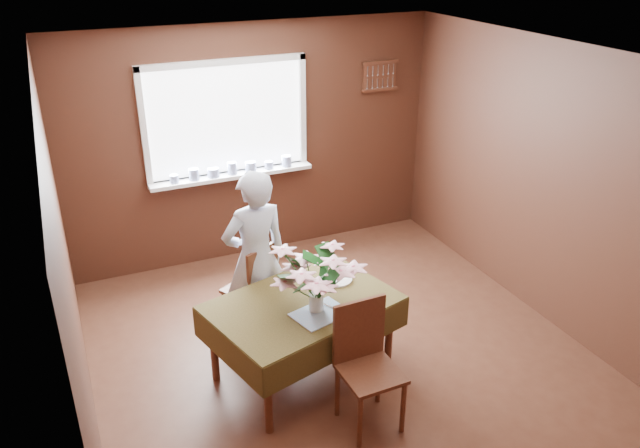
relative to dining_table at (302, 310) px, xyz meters
name	(u,v)px	position (x,y,z in m)	size (l,w,h in m)	color
floor	(346,362)	(0.38, -0.02, -0.60)	(4.50, 4.50, 0.00)	#492619
ceiling	(353,61)	(0.38, -0.02, 1.90)	(4.50, 4.50, 0.00)	white
wall_back	(255,144)	(0.38, 2.23, 0.65)	(4.00, 4.00, 0.00)	brown
wall_front	(565,423)	(0.38, -2.27, 0.65)	(4.00, 4.00, 0.00)	brown
wall_left	(69,283)	(-1.62, -0.02, 0.65)	(4.50, 4.50, 0.00)	brown
wall_right	(554,189)	(2.38, -0.02, 0.65)	(4.50, 4.50, 0.00)	brown
window_assembly	(229,140)	(0.08, 2.17, 0.74)	(1.72, 0.20, 1.22)	white
spoon_rack	(380,76)	(1.83, 2.19, 1.25)	(0.44, 0.05, 0.33)	#562C1C
dining_table	(302,310)	(0.00, 0.00, 0.00)	(1.61, 1.29, 0.69)	#562C1C
chair_far	(256,285)	(-0.16, 0.69, -0.11)	(0.52, 0.52, 0.89)	#562C1C
chair_near	(365,359)	(0.22, -0.65, -0.08)	(0.42, 0.42, 0.95)	#562C1C
seated_woman	(255,259)	(-0.17, 0.62, 0.19)	(0.58, 0.38, 1.58)	white
flower_bouquet	(316,273)	(0.05, -0.15, 0.40)	(0.58, 0.58, 0.50)	white
side_plate	(336,279)	(0.38, 0.19, 0.09)	(0.26, 0.26, 0.01)	white
table_knife	(325,305)	(0.14, -0.12, 0.09)	(0.02, 0.21, 0.00)	silver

